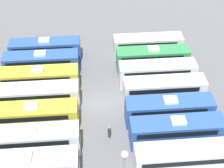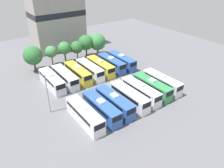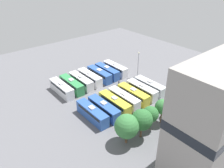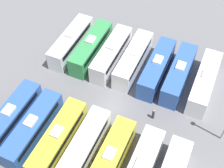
{
  "view_description": "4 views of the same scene",
  "coord_description": "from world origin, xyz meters",
  "px_view_note": "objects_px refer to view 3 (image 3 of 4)",
  "views": [
    {
      "loc": [
        -29.49,
        0.96,
        28.61
      ],
      "look_at": [
        1.53,
        -1.56,
        1.9
      ],
      "focal_mm": 50.0,
      "sensor_mm": 36.0,
      "label": 1
    },
    {
      "loc": [
        -25.6,
        -37.65,
        26.89
      ],
      "look_at": [
        0.53,
        -1.39,
        1.6
      ],
      "focal_mm": 35.0,
      "sensor_mm": 36.0,
      "label": 2
    },
    {
      "loc": [
        34.67,
        44.38,
        34.42
      ],
      "look_at": [
        -0.86,
        1.83,
        3.33
      ],
      "focal_mm": 35.0,
      "sensor_mm": 36.0,
      "label": 3
    },
    {
      "loc": [
        -10.33,
        23.1,
        35.09
      ],
      "look_at": [
        0.73,
        -1.74,
        2.77
      ],
      "focal_mm": 50.0,
      "sensor_mm": 36.0,
      "label": 4
    }
  ],
  "objects_px": {
    "bus_6": "(62,88)",
    "depot_building": "(213,120)",
    "tree_0": "(184,93)",
    "tree_4": "(142,120)",
    "bus_13": "(92,113)",
    "bus_3": "(90,77)",
    "bus_0": "(115,68)",
    "bus_11": "(115,103)",
    "bus_2": "(100,74)",
    "bus_8": "(142,90)",
    "bus_10": "(124,99)",
    "bus_12": "(104,108)",
    "bus_9": "(133,94)",
    "bus_1": "(107,71)",
    "bus_4": "(81,81)",
    "bus_5": "(72,85)",
    "tree_3": "(151,114)",
    "tree_2": "(163,107)",
    "worker_person": "(119,83)",
    "tree_1": "(174,103)",
    "bus_7": "(150,86)",
    "tree_5": "(127,126)",
    "light_pole": "(138,60)"
  },
  "relations": [
    {
      "from": "bus_2",
      "to": "tree_1",
      "type": "distance_m",
      "value": 28.24
    },
    {
      "from": "tree_2",
      "to": "tree_1",
      "type": "bearing_deg",
      "value": 175.15
    },
    {
      "from": "bus_8",
      "to": "bus_7",
      "type": "bearing_deg",
      "value": 178.57
    },
    {
      "from": "bus_2",
      "to": "tree_1",
      "type": "height_order",
      "value": "tree_1"
    },
    {
      "from": "bus_8",
      "to": "bus_10",
      "type": "distance_m",
      "value": 7.15
    },
    {
      "from": "worker_person",
      "to": "tree_2",
      "type": "relative_size",
      "value": 0.27
    },
    {
      "from": "depot_building",
      "to": "bus_7",
      "type": "bearing_deg",
      "value": -117.87
    },
    {
      "from": "light_pole",
      "to": "bus_3",
      "type": "bearing_deg",
      "value": -25.05
    },
    {
      "from": "bus_3",
      "to": "tree_0",
      "type": "xyz_separation_m",
      "value": [
        -10.98,
        27.43,
        2.89
      ]
    },
    {
      "from": "bus_2",
      "to": "tree_5",
      "type": "relative_size",
      "value": 1.49
    },
    {
      "from": "bus_2",
      "to": "bus_13",
      "type": "distance_m",
      "value": 21.3
    },
    {
      "from": "tree_3",
      "to": "tree_4",
      "type": "bearing_deg",
      "value": 9.86
    },
    {
      "from": "tree_0",
      "to": "tree_4",
      "type": "bearing_deg",
      "value": 2.63
    },
    {
      "from": "tree_3",
      "to": "tree_4",
      "type": "xyz_separation_m",
      "value": [
        3.56,
        0.62,
        0.61
      ]
    },
    {
      "from": "bus_10",
      "to": "tree_2",
      "type": "distance_m",
      "value": 12.12
    },
    {
      "from": "bus_5",
      "to": "tree_0",
      "type": "height_order",
      "value": "tree_0"
    },
    {
      "from": "tree_5",
      "to": "tree_3",
      "type": "bearing_deg",
      "value": 178.63
    },
    {
      "from": "bus_9",
      "to": "worker_person",
      "type": "bearing_deg",
      "value": -105.12
    },
    {
      "from": "bus_5",
      "to": "bus_8",
      "type": "xyz_separation_m",
      "value": [
        -14.06,
        15.94,
        0.0
      ]
    },
    {
      "from": "tree_4",
      "to": "tree_5",
      "type": "bearing_deg",
      "value": -12.05
    },
    {
      "from": "bus_8",
      "to": "tree_3",
      "type": "relative_size",
      "value": 1.74
    },
    {
      "from": "tree_1",
      "to": "tree_4",
      "type": "distance_m",
      "value": 11.39
    },
    {
      "from": "bus_0",
      "to": "depot_building",
      "type": "bearing_deg",
      "value": 72.0
    },
    {
      "from": "bus_2",
      "to": "bus_8",
      "type": "xyz_separation_m",
      "value": [
        -3.38,
        16.02,
        0.0
      ]
    },
    {
      "from": "tree_3",
      "to": "tree_1",
      "type": "bearing_deg",
      "value": 175.08
    },
    {
      "from": "bus_9",
      "to": "bus_10",
      "type": "height_order",
      "value": "same"
    },
    {
      "from": "bus_0",
      "to": "tree_4",
      "type": "relative_size",
      "value": 1.47
    },
    {
      "from": "bus_8",
      "to": "tree_4",
      "type": "relative_size",
      "value": 1.47
    },
    {
      "from": "bus_11",
      "to": "tree_3",
      "type": "distance_m",
      "value": 11.56
    },
    {
      "from": "bus_3",
      "to": "bus_12",
      "type": "relative_size",
      "value": 1.0
    },
    {
      "from": "bus_2",
      "to": "bus_13",
      "type": "relative_size",
      "value": 1.0
    },
    {
      "from": "bus_13",
      "to": "depot_building",
      "type": "xyz_separation_m",
      "value": [
        -7.85,
        25.05,
        9.1
      ]
    },
    {
      "from": "bus_1",
      "to": "tree_4",
      "type": "distance_m",
      "value": 31.1
    },
    {
      "from": "bus_12",
      "to": "tree_3",
      "type": "xyz_separation_m",
      "value": [
        -4.73,
        11.25,
        2.38
      ]
    },
    {
      "from": "bus_5",
      "to": "tree_0",
      "type": "bearing_deg",
      "value": 123.36
    },
    {
      "from": "bus_4",
      "to": "bus_7",
      "type": "distance_m",
      "value": 21.34
    },
    {
      "from": "bus_7",
      "to": "bus_11",
      "type": "height_order",
      "value": "same"
    },
    {
      "from": "bus_2",
      "to": "depot_building",
      "type": "bearing_deg",
      "value": 81.19
    },
    {
      "from": "bus_1",
      "to": "bus_4",
      "type": "height_order",
      "value": "same"
    },
    {
      "from": "bus_6",
      "to": "tree_2",
      "type": "distance_m",
      "value": 30.17
    },
    {
      "from": "bus_13",
      "to": "bus_3",
      "type": "bearing_deg",
      "value": -122.96
    },
    {
      "from": "bus_6",
      "to": "depot_building",
      "type": "bearing_deg",
      "value": 100.82
    },
    {
      "from": "bus_4",
      "to": "worker_person",
      "type": "bearing_deg",
      "value": 141.99
    },
    {
      "from": "bus_10",
      "to": "depot_building",
      "type": "bearing_deg",
      "value": 84.1
    },
    {
      "from": "bus_3",
      "to": "tree_0",
      "type": "relative_size",
      "value": 1.46
    },
    {
      "from": "worker_person",
      "to": "bus_7",
      "type": "bearing_deg",
      "value": 118.06
    },
    {
      "from": "bus_0",
      "to": "bus_11",
      "type": "xyz_separation_m",
      "value": [
        14.14,
        16.26,
        0.0
      ]
    },
    {
      "from": "bus_8",
      "to": "tree_5",
      "type": "height_order",
      "value": "tree_5"
    },
    {
      "from": "bus_0",
      "to": "bus_7",
      "type": "height_order",
      "value": "same"
    },
    {
      "from": "bus_9",
      "to": "bus_12",
      "type": "bearing_deg",
      "value": -0.3
    }
  ]
}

